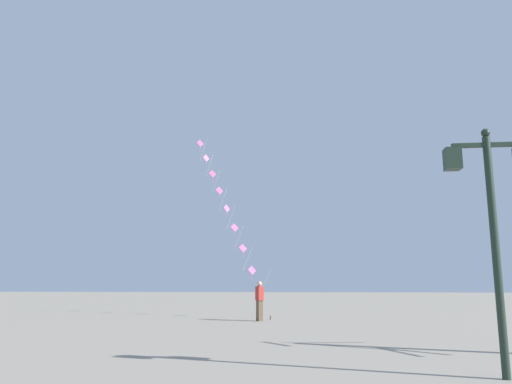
% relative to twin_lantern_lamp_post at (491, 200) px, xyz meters
% --- Properties ---
extents(ground_plane, '(160.00, 160.00, 0.00)m').
position_rel_twin_lantern_lamp_post_xyz_m(ground_plane, '(-3.22, 11.92, -3.07)').
color(ground_plane, gray).
extents(twin_lantern_lamp_post, '(1.52, 0.28, 4.40)m').
position_rel_twin_lantern_lamp_post_xyz_m(twin_lantern_lamp_post, '(0.00, 0.00, 0.00)').
color(twin_lantern_lamp_post, '#1E2D23').
rests_on(twin_lantern_lamp_post, ground_plane).
extents(kite_train, '(5.02, 6.15, 10.34)m').
position_rel_twin_lantern_lamp_post_xyz_m(kite_train, '(-7.73, 17.19, 2.50)').
color(kite_train, brown).
rests_on(kite_train, ground_plane).
extents(kite_flyer, '(0.44, 0.61, 1.71)m').
position_rel_twin_lantern_lamp_post_xyz_m(kite_flyer, '(-5.54, 13.04, -2.17)').
color(kite_flyer, brown).
rests_on(kite_flyer, ground_plane).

